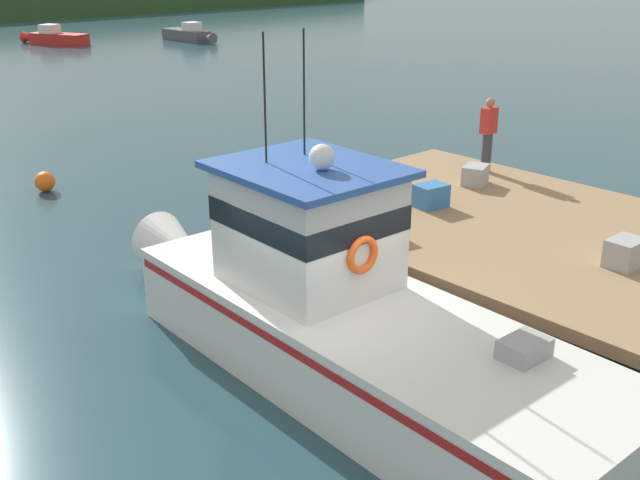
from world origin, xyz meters
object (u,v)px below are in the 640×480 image
at_px(crate_single_by_cleat, 431,196).
at_px(crate_stack_mid_dock, 625,253).
at_px(deckhand_by_the_boat, 488,133).
at_px(crate_single_far, 475,175).
at_px(moored_boat_outer_mooring, 55,38).
at_px(crate_stack_near_edge, 375,221).
at_px(mooring_buoy_inshore, 45,182).
at_px(main_fishing_boat, 337,309).
at_px(moored_boat_far_left, 189,34).

xyz_separation_m(crate_single_by_cleat, crate_stack_mid_dock, (-0.02, -3.90, 0.00)).
bearing_deg(deckhand_by_the_boat, crate_single_far, -155.38).
bearing_deg(moored_boat_outer_mooring, crate_stack_near_edge, -106.92).
xyz_separation_m(deckhand_by_the_boat, mooring_buoy_inshore, (-6.30, 8.94, -1.80)).
height_order(crate_single_by_cleat, moored_boat_outer_mooring, crate_single_by_cleat).
bearing_deg(crate_stack_mid_dock, crate_stack_near_edge, 116.99).
distance_m(crate_stack_near_edge, mooring_buoy_inshore, 10.21).
bearing_deg(crate_stack_near_edge, deckhand_by_the_boat, 12.85).
distance_m(main_fishing_boat, mooring_buoy_inshore, 11.44).
xyz_separation_m(main_fishing_boat, mooring_buoy_inshore, (0.58, 11.40, -0.75)).
relative_size(crate_single_by_cleat, moored_boat_far_left, 0.12).
distance_m(crate_stack_near_edge, moored_boat_far_left, 40.46).
xyz_separation_m(main_fishing_boat, crate_single_far, (5.91, 2.02, 0.40)).
bearing_deg(moored_boat_far_left, crate_single_far, -114.35).
relative_size(crate_single_by_cleat, moored_boat_outer_mooring, 0.12).
height_order(crate_single_far, mooring_buoy_inshore, crate_single_far).
bearing_deg(crate_single_by_cleat, mooring_buoy_inshore, 109.87).
distance_m(crate_single_by_cleat, deckhand_by_the_boat, 2.96).
relative_size(crate_stack_near_edge, crate_single_far, 1.00).
distance_m(crate_single_by_cleat, crate_stack_mid_dock, 3.90).
height_order(deckhand_by_the_boat, moored_boat_far_left, deckhand_by_the_boat).
bearing_deg(main_fishing_boat, crate_single_far, 18.84).
relative_size(deckhand_by_the_boat, moored_boat_outer_mooring, 0.34).
xyz_separation_m(main_fishing_boat, moored_boat_far_left, (21.68, 36.86, -0.58)).
bearing_deg(moored_boat_outer_mooring, moored_boat_far_left, -29.66).
distance_m(crate_single_far, mooring_buoy_inshore, 10.86).
height_order(crate_single_far, deckhand_by_the_boat, deckhand_by_the_boat).
bearing_deg(deckhand_by_the_boat, crate_stack_mid_dock, -121.10).
distance_m(crate_stack_mid_dock, mooring_buoy_inshore, 14.10).
height_order(main_fishing_boat, crate_stack_near_edge, main_fishing_boat).
bearing_deg(crate_stack_mid_dock, main_fishing_boat, 151.49).
height_order(crate_stack_mid_dock, moored_boat_outer_mooring, crate_stack_mid_dock).
distance_m(crate_single_by_cleat, mooring_buoy_inshore, 10.39).
xyz_separation_m(crate_single_by_cleat, crate_single_far, (1.83, 0.32, -0.02)).
relative_size(crate_single_far, moored_boat_outer_mooring, 0.12).
height_order(crate_stack_near_edge, deckhand_by_the_boat, deckhand_by_the_boat).
height_order(moored_boat_outer_mooring, moored_boat_far_left, same).
distance_m(crate_stack_mid_dock, crate_stack_near_edge, 4.05).
height_order(crate_single_by_cleat, moored_boat_far_left, crate_single_by_cleat).
relative_size(crate_stack_mid_dock, moored_boat_outer_mooring, 0.12).
height_order(main_fishing_boat, deckhand_by_the_boat, main_fishing_boat).
relative_size(crate_stack_mid_dock, mooring_buoy_inshore, 1.17).
height_order(moored_boat_far_left, mooring_buoy_inshore, moored_boat_far_left).
bearing_deg(crate_stack_near_edge, crate_single_by_cleat, 9.02).
distance_m(crate_single_by_cleat, crate_single_far, 1.85).
bearing_deg(moored_boat_outer_mooring, main_fishing_boat, -109.19).
distance_m(crate_single_by_cleat, crate_stack_near_edge, 1.88).
relative_size(moored_boat_far_left, mooring_buoy_inshore, 9.51).
relative_size(crate_stack_mid_dock, deckhand_by_the_boat, 0.37).
height_order(main_fishing_boat, mooring_buoy_inshore, main_fishing_boat).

